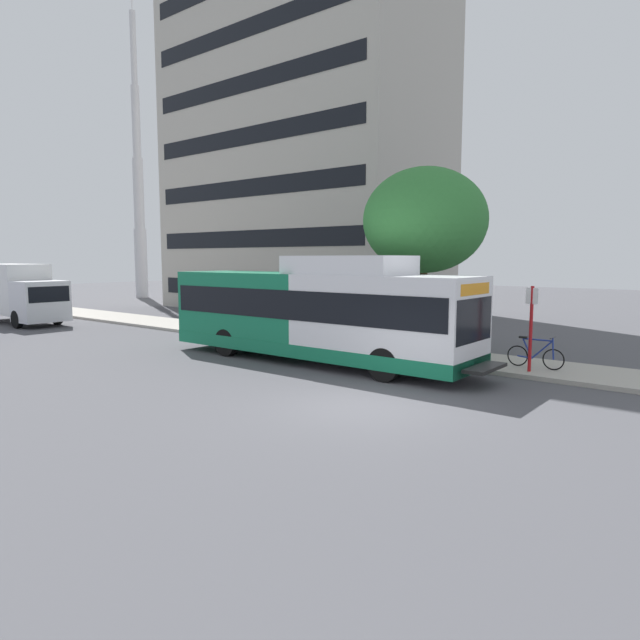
{
  "coord_description": "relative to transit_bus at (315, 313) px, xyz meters",
  "views": [
    {
      "loc": [
        -10.8,
        -7.38,
        3.56
      ],
      "look_at": [
        2.89,
        3.6,
        1.6
      ],
      "focal_mm": 30.98,
      "sensor_mm": 36.0,
      "label": 1
    }
  ],
  "objects": [
    {
      "name": "street_tree_near_stop",
      "position": [
        4.11,
        -1.92,
        3.26
      ],
      "size": [
        4.6,
        4.6,
        6.79
      ],
      "color": "#4C3823",
      "rests_on": "sidewalk_curb"
    },
    {
      "name": "transit_bus",
      "position": [
        0.0,
        0.0,
        0.0
      ],
      "size": [
        2.58,
        12.25,
        3.65
      ],
      "color": "white",
      "rests_on": "ground"
    },
    {
      "name": "lattice_comm_tower",
      "position": [
        14.53,
        32.32,
        7.32
      ],
      "size": [
        1.1,
        1.1,
        27.27
      ],
      "color": "#B7B7BC",
      "rests_on": "ground"
    },
    {
      "name": "bicycle_parked",
      "position": [
        2.95,
        -6.5,
        -1.14
      ],
      "size": [
        0.52,
        1.76,
        1.02
      ],
      "color": "black",
      "rests_on": "sidewalk_curb"
    },
    {
      "name": "ground_plane",
      "position": [
        -3.77,
        3.48,
        -1.7
      ],
      "size": [
        120.0,
        120.0,
        0.0
      ],
      "primitive_type": "plane",
      "color": "#4C4C51"
    },
    {
      "name": "bus_stop_sign_pole",
      "position": [
        2.31,
        -6.53,
        -0.05
      ],
      "size": [
        0.1,
        0.36,
        2.6
      ],
      "color": "red",
      "rests_on": "sidewalk_curb"
    },
    {
      "name": "apartment_tower_backdrop",
      "position": [
        15.44,
        13.81,
        12.71
      ],
      "size": [
        10.17,
        19.13,
        28.82
      ],
      "color": "#ADA89E",
      "rests_on": "ground"
    },
    {
      "name": "sidewalk_curb",
      "position": [
        3.23,
        1.48,
        -1.63
      ],
      "size": [
        3.0,
        56.0,
        0.14
      ],
      "primitive_type": "cube",
      "color": "#A8A399",
      "rests_on": "ground"
    },
    {
      "name": "box_truck_background",
      "position": [
        -1.38,
        19.96,
        0.04
      ],
      "size": [
        2.32,
        7.01,
        3.25
      ],
      "color": "silver",
      "rests_on": "ground"
    }
  ]
}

